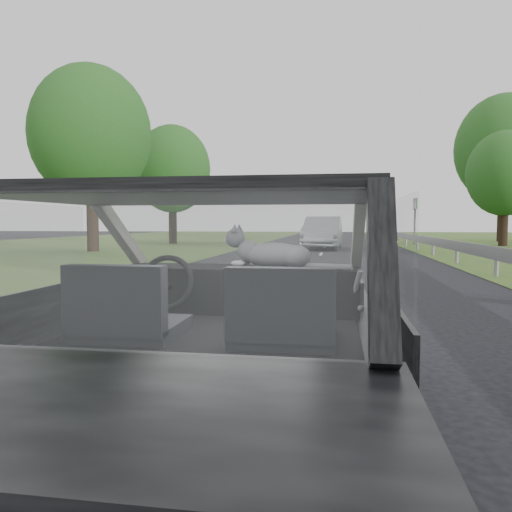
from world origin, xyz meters
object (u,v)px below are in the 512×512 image
(highway_sign, at_px, (415,222))
(cat, at_px, (275,253))
(other_car, at_px, (323,233))
(subject_car, at_px, (216,326))

(highway_sign, bearing_deg, cat, -103.17)
(other_car, xyz_separation_m, highway_sign, (5.23, 5.68, 0.56))
(subject_car, bearing_deg, highway_sign, 79.54)
(subject_car, distance_m, other_car, 22.30)
(subject_car, relative_size, highway_sign, 1.46)
(cat, distance_m, highway_sign, 27.82)
(subject_car, distance_m, cat, 0.75)
(cat, height_order, highway_sign, highway_sign)
(subject_car, relative_size, cat, 6.35)
(cat, height_order, other_car, other_car)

